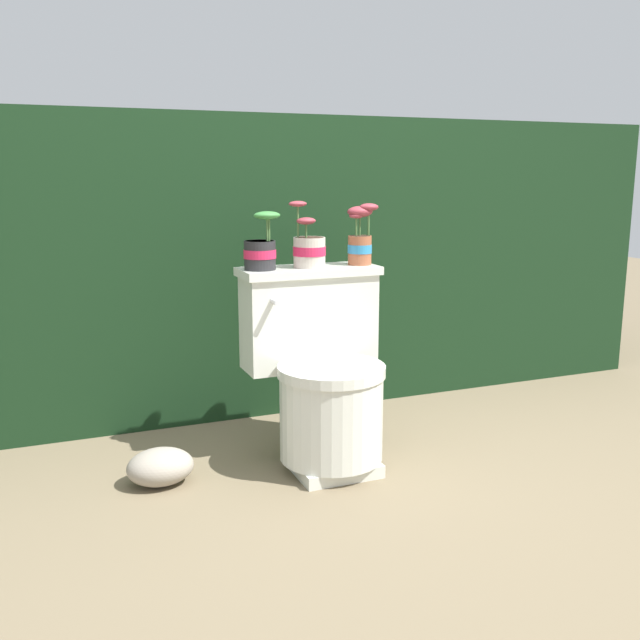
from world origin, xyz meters
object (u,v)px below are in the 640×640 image
Objects in this scene: potted_plant_left at (261,250)px; potted_plant_midleft at (309,248)px; garden_stone at (160,467)px; potted_plant_middle at (360,239)px; toilet at (322,374)px.

potted_plant_left is 0.18m from potted_plant_midleft.
potted_plant_middle is at bearing 7.60° from garden_stone.
potted_plant_left is 0.39m from potted_plant_middle.
potted_plant_midleft is at bearing 9.75° from garden_stone.
potted_plant_middle is at bearing 1.49° from potted_plant_midleft.
toilet is at bearing -149.01° from potted_plant_middle.
potted_plant_midleft is 0.92m from garden_stone.
potted_plant_middle is (0.21, 0.01, 0.03)m from potted_plant_midleft.
potted_plant_middle is (0.20, 0.12, 0.47)m from toilet.
potted_plant_left is at bearing 14.63° from garden_stone.
potted_plant_midleft is 1.06× the size of potted_plant_middle.
potted_plant_midleft is 0.21m from potted_plant_middle.
toilet is 0.64m from garden_stone.
potted_plant_left is 0.91× the size of garden_stone.
potted_plant_middle is 1.08m from garden_stone.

